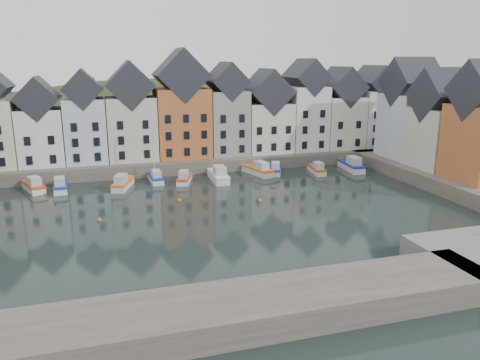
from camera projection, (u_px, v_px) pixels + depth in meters
name	position (u px, v px, depth m)	size (l,w,h in m)	color
ground	(225.00, 218.00, 54.34)	(260.00, 260.00, 0.00)	black
far_quay	(181.00, 159.00, 81.92)	(90.00, 16.00, 2.00)	#4E443B
right_quay	(468.00, 181.00, 67.20)	(14.00, 54.00, 2.00)	#4E443B
near_wall	(165.00, 322.00, 30.90)	(50.00, 6.00, 2.00)	#4E443B
hillside	(165.00, 216.00, 110.75)	(153.60, 70.40, 64.00)	#24351A
far_terrace	(200.00, 115.00, 79.00)	(72.37, 8.16, 17.78)	beige
right_terrace	(444.00, 122.00, 69.66)	(8.30, 24.25, 16.36)	silver
mooring_buoys	(183.00, 207.00, 58.13)	(20.50, 5.50, 0.50)	orange
boat_a	(34.00, 186.00, 65.45)	(3.95, 6.45, 2.37)	silver
boat_b	(60.00, 186.00, 65.61)	(2.23, 6.02, 2.27)	silver
boat_c	(123.00, 183.00, 66.87)	(3.71, 6.37, 2.34)	silver
boat_d	(156.00, 177.00, 70.41)	(1.96, 5.55, 10.47)	silver
boat_e	(184.00, 178.00, 70.05)	(3.40, 5.80, 2.13)	silver
boat_f	(219.00, 176.00, 70.93)	(2.34, 7.04, 2.68)	silver
boat_g	(258.00, 170.00, 74.80)	(3.80, 6.78, 2.49)	silver
boat_h	(276.00, 169.00, 75.67)	(3.81, 5.83, 2.15)	silver
boat_i	(317.00, 169.00, 75.81)	(2.38, 5.59, 2.08)	silver
boat_j	(352.00, 166.00, 77.75)	(2.86, 7.13, 2.67)	silver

